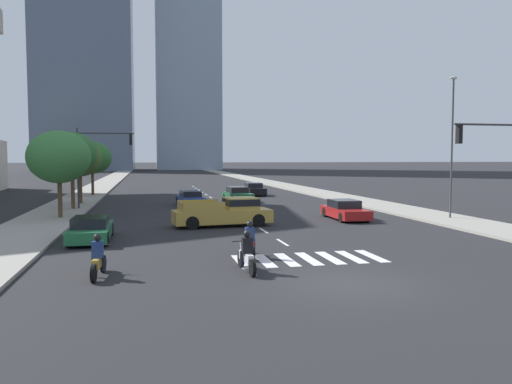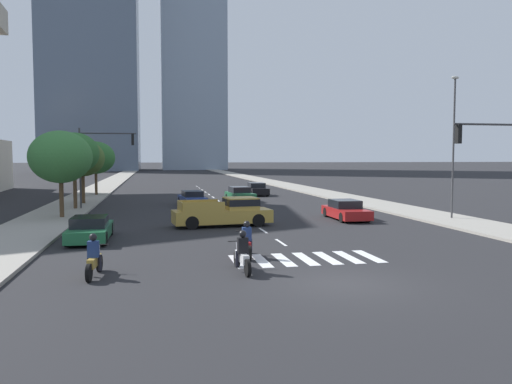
{
  "view_description": "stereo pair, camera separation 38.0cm",
  "coord_description": "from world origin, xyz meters",
  "px_view_note": "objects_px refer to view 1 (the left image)",
  "views": [
    {
      "loc": [
        -6.25,
        -15.08,
        4.03
      ],
      "look_at": [
        0.0,
        14.05,
        2.0
      ],
      "focal_mm": 35.72,
      "sensor_mm": 36.0,
      "label": 1
    },
    {
      "loc": [
        -5.87,
        -15.16,
        4.03
      ],
      "look_at": [
        0.0,
        14.05,
        2.0
      ],
      "focal_mm": 35.72,
      "sensor_mm": 36.0,
      "label": 2
    }
  ],
  "objects_px": {
    "traffic_signal_far": "(98,153)",
    "street_lamp_east": "(452,138)",
    "motorcycle_lead": "(247,255)",
    "street_tree_second": "(72,153)",
    "sedan_red_2": "(345,210)",
    "street_tree_nearest": "(59,157)",
    "traffic_signal_near": "(501,155)",
    "street_tree_third": "(80,158)",
    "sedan_black_1": "(254,190)",
    "sedan_green_3": "(91,230)",
    "pickup_truck": "(227,212)",
    "street_tree_fourth": "(92,158)",
    "sedan_green_4": "(238,195)",
    "sedan_blue_0": "(190,199)",
    "motorcycle_trailing": "(98,260)",
    "motorcycle_third": "(249,243)"
  },
  "relations": [
    {
      "from": "street_lamp_east",
      "to": "street_tree_fourth",
      "type": "xyz_separation_m",
      "value": [
        -24.67,
        25.75,
        -1.27
      ]
    },
    {
      "from": "sedan_green_3",
      "to": "street_tree_nearest",
      "type": "xyz_separation_m",
      "value": [
        -2.85,
        9.28,
        3.5
      ]
    },
    {
      "from": "sedan_blue_0",
      "to": "street_tree_third",
      "type": "height_order",
      "value": "street_tree_third"
    },
    {
      "from": "traffic_signal_near",
      "to": "street_tree_third",
      "type": "relative_size",
      "value": 1.08
    },
    {
      "from": "pickup_truck",
      "to": "sedan_green_4",
      "type": "height_order",
      "value": "pickup_truck"
    },
    {
      "from": "sedan_green_4",
      "to": "sedan_green_3",
      "type": "bearing_deg",
      "value": -33.59
    },
    {
      "from": "street_tree_nearest",
      "to": "street_lamp_east",
      "type": "bearing_deg",
      "value": -12.37
    },
    {
      "from": "street_tree_second",
      "to": "street_tree_third",
      "type": "relative_size",
      "value": 1.07
    },
    {
      "from": "traffic_signal_near",
      "to": "street_tree_second",
      "type": "bearing_deg",
      "value": -41.39
    },
    {
      "from": "motorcycle_lead",
      "to": "motorcycle_third",
      "type": "height_order",
      "value": "same"
    },
    {
      "from": "pickup_truck",
      "to": "street_tree_nearest",
      "type": "distance_m",
      "value": 11.88
    },
    {
      "from": "motorcycle_trailing",
      "to": "traffic_signal_near",
      "type": "xyz_separation_m",
      "value": [
        18.1,
        3.58,
        3.54
      ]
    },
    {
      "from": "motorcycle_lead",
      "to": "sedan_red_2",
      "type": "bearing_deg",
      "value": -37.61
    },
    {
      "from": "street_lamp_east",
      "to": "motorcycle_lead",
      "type": "bearing_deg",
      "value": -142.78
    },
    {
      "from": "sedan_blue_0",
      "to": "sedan_green_4",
      "type": "height_order",
      "value": "sedan_green_4"
    },
    {
      "from": "sedan_red_2",
      "to": "street_tree_nearest",
      "type": "height_order",
      "value": "street_tree_nearest"
    },
    {
      "from": "sedan_red_2",
      "to": "street_tree_nearest",
      "type": "relative_size",
      "value": 0.83
    },
    {
      "from": "sedan_black_1",
      "to": "sedan_red_2",
      "type": "relative_size",
      "value": 0.99
    },
    {
      "from": "motorcycle_lead",
      "to": "traffic_signal_far",
      "type": "relative_size",
      "value": 0.36
    },
    {
      "from": "pickup_truck",
      "to": "street_tree_fourth",
      "type": "distance_m",
      "value": 27.79
    },
    {
      "from": "street_tree_nearest",
      "to": "sedan_black_1",
      "type": "bearing_deg",
      "value": 47.52
    },
    {
      "from": "sedan_black_1",
      "to": "street_tree_nearest",
      "type": "xyz_separation_m",
      "value": [
        -16.65,
        -18.18,
        3.44
      ]
    },
    {
      "from": "sedan_green_3",
      "to": "traffic_signal_near",
      "type": "distance_m",
      "value": 19.93
    },
    {
      "from": "street_tree_nearest",
      "to": "street_tree_third",
      "type": "xyz_separation_m",
      "value": [
        -0.0,
        10.43,
        -0.09
      ]
    },
    {
      "from": "traffic_signal_far",
      "to": "sedan_blue_0",
      "type": "bearing_deg",
      "value": 13.77
    },
    {
      "from": "sedan_green_3",
      "to": "pickup_truck",
      "type": "bearing_deg",
      "value": -61.48
    },
    {
      "from": "motorcycle_third",
      "to": "sedan_blue_0",
      "type": "height_order",
      "value": "motorcycle_third"
    },
    {
      "from": "motorcycle_third",
      "to": "traffic_signal_near",
      "type": "bearing_deg",
      "value": -82.18
    },
    {
      "from": "street_tree_third",
      "to": "street_tree_second",
      "type": "bearing_deg",
      "value": -90.0
    },
    {
      "from": "sedan_blue_0",
      "to": "traffic_signal_far",
      "type": "xyz_separation_m",
      "value": [
        -7.1,
        -1.74,
        3.74
      ]
    },
    {
      "from": "sedan_red_2",
      "to": "sedan_green_4",
      "type": "bearing_deg",
      "value": -161.98
    },
    {
      "from": "motorcycle_lead",
      "to": "street_tree_third",
      "type": "xyz_separation_m",
      "value": [
        -8.92,
        27.81,
        3.38
      ]
    },
    {
      "from": "street_lamp_east",
      "to": "street_tree_nearest",
      "type": "xyz_separation_m",
      "value": [
        -24.67,
        5.41,
        -1.22
      ]
    },
    {
      "from": "sedan_green_3",
      "to": "traffic_signal_far",
      "type": "bearing_deg",
      "value": 3.64
    },
    {
      "from": "pickup_truck",
      "to": "motorcycle_third",
      "type": "bearing_deg",
      "value": -99.09
    },
    {
      "from": "motorcycle_lead",
      "to": "street_tree_second",
      "type": "distance_m",
      "value": 25.16
    },
    {
      "from": "sedan_green_4",
      "to": "sedan_blue_0",
      "type": "bearing_deg",
      "value": -59.93
    },
    {
      "from": "sedan_red_2",
      "to": "street_tree_second",
      "type": "distance_m",
      "value": 20.83
    },
    {
      "from": "sedan_blue_0",
      "to": "sedan_green_4",
      "type": "relative_size",
      "value": 1.04
    },
    {
      "from": "motorcycle_third",
      "to": "motorcycle_trailing",
      "type": "bearing_deg",
      "value": 114.08
    },
    {
      "from": "motorcycle_third",
      "to": "street_tree_fourth",
      "type": "bearing_deg",
      "value": 17.12
    },
    {
      "from": "traffic_signal_far",
      "to": "street_lamp_east",
      "type": "bearing_deg",
      "value": -26.44
    },
    {
      "from": "motorcycle_lead",
      "to": "traffic_signal_near",
      "type": "xyz_separation_m",
      "value": [
        13.07,
        3.84,
        3.54
      ]
    },
    {
      "from": "sedan_red_2",
      "to": "street_tree_nearest",
      "type": "distance_m",
      "value": 18.83
    },
    {
      "from": "sedan_black_1",
      "to": "sedan_green_3",
      "type": "height_order",
      "value": "sedan_black_1"
    },
    {
      "from": "motorcycle_lead",
      "to": "pickup_truck",
      "type": "relative_size",
      "value": 0.38
    },
    {
      "from": "traffic_signal_near",
      "to": "sedan_green_3",
      "type": "bearing_deg",
      "value": -12.53
    },
    {
      "from": "motorcycle_trailing",
      "to": "sedan_green_4",
      "type": "bearing_deg",
      "value": -12.81
    },
    {
      "from": "sedan_blue_0",
      "to": "street_tree_third",
      "type": "bearing_deg",
      "value": 67.02
    },
    {
      "from": "sedan_blue_0",
      "to": "street_tree_fourth",
      "type": "height_order",
      "value": "street_tree_fourth"
    }
  ]
}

